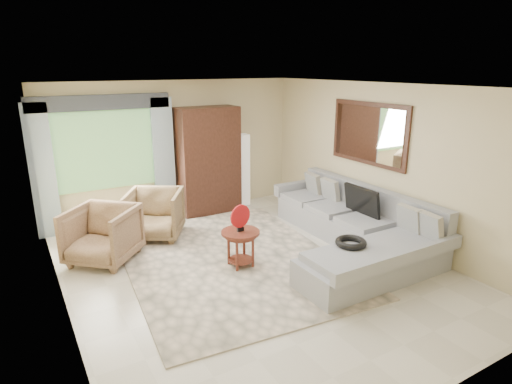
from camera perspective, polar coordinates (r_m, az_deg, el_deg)
ground at (r=6.35m, az=-0.34°, el=-10.24°), size 6.00×6.00×0.00m
area_rug at (r=6.62m, az=-3.39°, el=-9.01°), size 3.35×4.26×0.02m
sectional_sofa at (r=7.10m, az=12.98°, el=-5.19°), size 2.30×3.46×0.90m
tv_screen at (r=7.23m, az=13.93°, el=-1.17°), size 0.14×0.74×0.48m
garden_hose at (r=6.00m, az=12.53°, el=-6.58°), size 0.43×0.43×0.09m
coffee_table at (r=6.30m, az=-2.06°, el=-7.49°), size 0.56×0.56×0.56m
red_disc at (r=6.12m, az=-2.11°, el=-3.24°), size 0.34×0.08×0.34m
armchair_left at (r=6.83m, az=-19.81°, el=-5.39°), size 1.30×1.30×0.85m
armchair_right at (r=7.52m, az=-13.39°, el=-2.91°), size 1.23×1.24×0.83m
potted_plant at (r=7.91m, az=-23.47°, el=-3.95°), size 0.51×0.45×0.55m
armoire at (r=8.54m, az=-6.39°, el=4.19°), size 1.20×0.55×2.10m
floor_lamp at (r=9.00m, az=-1.84°, el=2.97°), size 0.24×0.24×1.50m
window at (r=8.14m, az=-19.53°, el=5.25°), size 1.80×0.04×1.40m
curtain_left at (r=7.98m, az=-26.60°, el=2.39°), size 0.40×0.08×2.30m
curtain_right at (r=8.36m, az=-12.19°, el=4.36°), size 0.40×0.08×2.30m
valance at (r=7.96m, az=-20.02°, el=11.17°), size 2.40×0.12×0.26m
wall_mirror at (r=7.55m, az=14.75°, el=7.54°), size 0.05×1.70×1.05m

